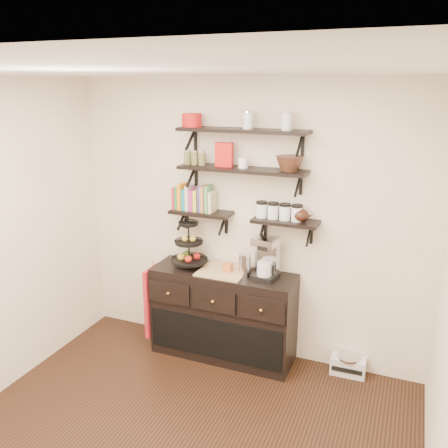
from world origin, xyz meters
TOP-DOWN VIEW (x-y plane):
  - ceiling at (0.00, 0.00)m, footprint 3.50×3.50m
  - back_wall at (0.00, 1.75)m, footprint 3.50×0.02m
  - shelf_top at (0.00, 1.62)m, footprint 1.20×0.27m
  - shelf_mid at (0.00, 1.62)m, footprint 1.20×0.27m
  - shelf_low_left at (-0.42, 1.63)m, footprint 0.60×0.25m
  - shelf_low_right at (0.42, 1.63)m, footprint 0.60×0.25m
  - cookbooks at (-0.49, 1.63)m, footprint 0.40×0.15m
  - glass_canisters at (0.36, 1.63)m, footprint 0.43×0.10m
  - sideboard at (-0.14, 1.51)m, footprint 1.40×0.50m
  - fruit_stand at (-0.50, 1.52)m, footprint 0.35×0.35m
  - candle at (-0.10, 1.51)m, footprint 0.08×0.08m
  - coffee_maker at (0.27, 1.54)m, footprint 0.24×0.24m
  - thermal_carafe at (0.08, 1.49)m, footprint 0.11×0.11m
  - apron at (-0.87, 1.41)m, footprint 0.04×0.31m
  - radio at (1.07, 1.65)m, footprint 0.32×0.22m
  - recipe_box at (-0.18, 1.61)m, footprint 0.16×0.07m
  - walnut_bowl at (0.44, 1.61)m, footprint 0.24×0.24m
  - ramekins at (0.01, 1.61)m, footprint 0.09×0.09m
  - teapot at (0.56, 1.63)m, footprint 0.20×0.17m
  - red_pot at (-0.50, 1.61)m, footprint 0.18×0.18m

SIDE VIEW (x-z plane):
  - radio at x=1.07m, z-range 0.00..0.19m
  - sideboard at x=-0.14m, z-range -0.01..0.91m
  - apron at x=-0.87m, z-range 0.15..0.87m
  - candle at x=-0.10m, z-range 0.92..1.00m
  - thermal_carafe at x=0.08m, z-range 0.90..1.12m
  - fruit_stand at x=-0.50m, z-range 0.82..1.34m
  - coffee_maker at x=0.27m, z-range 0.89..1.29m
  - back_wall at x=0.00m, z-range 0.00..2.70m
  - shelf_low_left at x=-0.42m, z-range 1.31..1.54m
  - shelf_low_right at x=0.42m, z-range 1.31..1.54m
  - glass_canisters at x=0.36m, z-range 1.45..1.58m
  - teapot at x=0.56m, z-range 1.45..1.59m
  - cookbooks at x=-0.49m, z-range 1.44..1.70m
  - shelf_mid at x=0.00m, z-range 1.77..2.00m
  - ramekins at x=0.01m, z-range 1.90..2.00m
  - walnut_bowl at x=0.44m, z-range 1.90..2.03m
  - recipe_box at x=-0.18m, z-range 1.90..2.12m
  - shelf_top at x=0.00m, z-range 2.12..2.35m
  - red_pot at x=-0.50m, z-range 2.25..2.37m
  - ceiling at x=0.00m, z-range 2.69..2.71m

